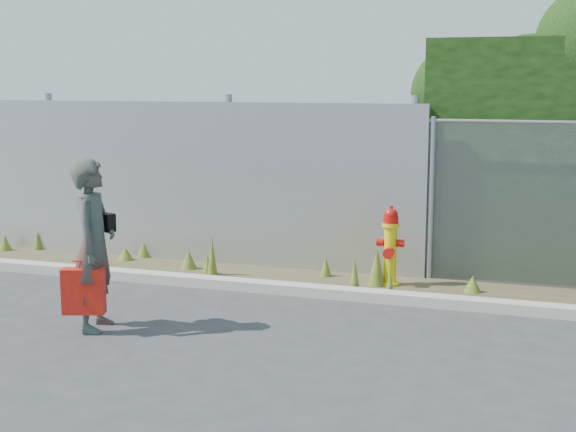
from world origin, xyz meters
The scene contains 8 objects.
ground centered at (0.00, 0.00, 0.00)m, with size 80.00×80.00×0.00m, color #343436.
curb centered at (0.00, 1.80, 0.06)m, with size 16.00×0.22×0.12m, color #A29E92.
weed_strip centered at (-0.07, 2.50, 0.10)m, with size 16.00×1.27×0.54m.
corrugated_fence centered at (-3.25, 3.01, 1.10)m, with size 8.50×0.21×2.30m.
fire_hydrant centered at (0.64, 2.51, 0.48)m, with size 0.33×0.30×0.99m.
woman centered at (-1.85, -0.08, 0.87)m, with size 0.63×0.41×1.73m, color #0F6452.
red_tote_bag centered at (-1.88, -0.26, 0.43)m, with size 0.41×0.15×0.54m.
black_shoulder_bag centered at (-1.82, 0.08, 1.07)m, with size 0.24×0.10×0.18m.
Camera 1 is at (2.41, -6.91, 2.48)m, focal length 50.00 mm.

